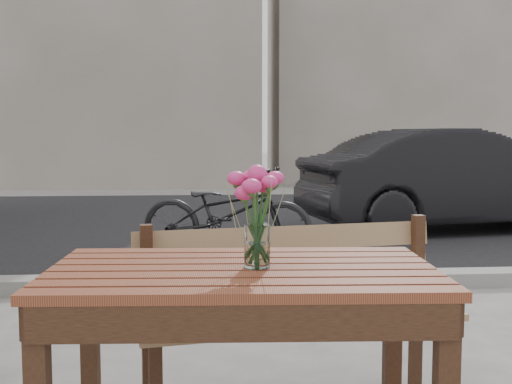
# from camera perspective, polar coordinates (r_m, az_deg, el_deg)

# --- Properties ---
(street) EXTENTS (30.00, 8.12, 0.12)m
(street) POSITION_cam_1_polar(r_m,az_deg,el_deg) (7.19, -2.24, -4.49)
(street) COLOR black
(street) RESTS_ON ground
(backdrop_buildings) EXTENTS (15.50, 4.00, 8.00)m
(backdrop_buildings) POSITION_cam_1_polar(r_m,az_deg,el_deg) (16.59, -2.96, 13.36)
(backdrop_buildings) COLOR gray
(backdrop_buildings) RESTS_ON ground
(main_table) EXTENTS (1.32, 0.81, 0.79)m
(main_table) POSITION_cam_1_polar(r_m,az_deg,el_deg) (2.19, -1.18, -10.02)
(main_table) COLOR #562816
(main_table) RESTS_ON ground
(main_bench) EXTENTS (1.45, 0.66, 0.87)m
(main_bench) POSITION_cam_1_polar(r_m,az_deg,el_deg) (2.88, 3.46, -9.04)
(main_bench) COLOR #99794F
(main_bench) RESTS_ON ground
(main_vase) EXTENTS (0.19, 0.19, 0.34)m
(main_vase) POSITION_cam_1_polar(r_m,az_deg,el_deg) (2.12, 0.10, -1.07)
(main_vase) COLOR white
(main_vase) RESTS_ON main_table
(parked_car) EXTENTS (4.13, 2.00, 1.30)m
(parked_car) POSITION_cam_1_polar(r_m,az_deg,el_deg) (8.65, 17.35, 1.06)
(parked_car) COLOR black
(parked_car) RESTS_ON ground
(bicycle) EXTENTS (1.84, 1.09, 0.91)m
(bicycle) POSITION_cam_1_polar(r_m,az_deg,el_deg) (6.36, -2.63, -1.88)
(bicycle) COLOR black
(bicycle) RESTS_ON ground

